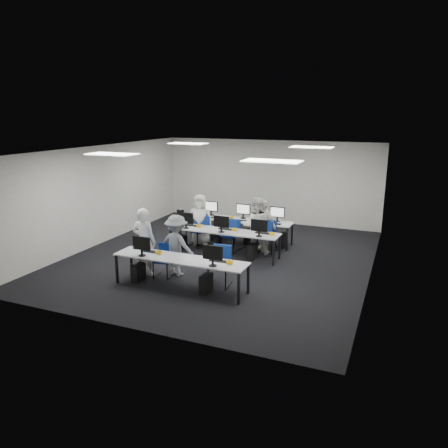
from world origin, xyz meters
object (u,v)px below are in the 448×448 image
at_px(student_0, 144,242).
at_px(student_1, 256,226).
at_px(chair_0, 164,267).
at_px(chair_6, 237,238).
at_px(chair_1, 220,273).
at_px(chair_4, 267,243).
at_px(chair_7, 267,241).
at_px(student_3, 263,225).
at_px(desk_front, 180,260).
at_px(photographer, 177,245).
at_px(student_2, 200,220).
at_px(chair_3, 229,241).
at_px(chair_5, 204,235).
at_px(chair_2, 197,236).
at_px(desk_mid, 224,232).

distance_m(student_0, student_1, 3.33).
relative_size(chair_0, chair_6, 0.92).
xyz_separation_m(chair_1, chair_4, (0.30, 2.75, -0.00)).
bearing_deg(chair_7, student_3, -164.14).
bearing_deg(desk_front, chair_7, 74.17).
bearing_deg(photographer, chair_1, 177.59).
xyz_separation_m(chair_7, photographer, (-1.49, -2.77, 0.47)).
bearing_deg(student_2, chair_3, -25.91).
xyz_separation_m(chair_1, chair_5, (-1.78, 2.87, -0.01)).
xyz_separation_m(chair_3, student_1, (0.79, 0.05, 0.54)).
bearing_deg(chair_0, chair_5, 87.96).
bearing_deg(chair_1, chair_3, 101.69).
bearing_deg(student_2, chair_2, -118.93).
xyz_separation_m(chair_4, photographer, (-1.57, -2.51, 0.47)).
bearing_deg(photographer, chair_0, 54.13).
relative_size(chair_0, chair_1, 0.86).
distance_m(chair_4, student_2, 2.20).
height_order(desk_front, chair_0, chair_0).
height_order(chair_0, chair_7, chair_7).
distance_m(chair_6, chair_7, 0.93).
bearing_deg(student_1, student_3, -123.61).
bearing_deg(chair_7, chair_2, -170.66).
bearing_deg(chair_2, student_0, -81.04).
bearing_deg(chair_0, chair_6, 67.72).
height_order(student_1, photographer, student_1).
xyz_separation_m(chair_3, student_3, (0.88, 0.43, 0.47)).
distance_m(desk_front, chair_2, 3.35).
relative_size(chair_2, student_3, 0.64).
distance_m(chair_0, chair_5, 2.89).
xyz_separation_m(chair_7, student_0, (-2.24, -3.06, 0.56)).
height_order(student_0, student_1, student_0).
distance_m(chair_4, chair_6, 1.03).
bearing_deg(chair_4, student_3, 129.79).
bearing_deg(desk_mid, desk_front, -90.00).
bearing_deg(student_0, chair_2, -94.52).
xyz_separation_m(student_1, student_2, (-1.85, 0.19, -0.04)).
distance_m(chair_7, photographer, 3.18).
bearing_deg(photographer, chair_2, -67.11).
bearing_deg(photographer, student_0, 29.18).
height_order(chair_0, chair_5, chair_5).
relative_size(chair_2, chair_5, 1.05).
bearing_deg(chair_3, student_2, 163.12).
distance_m(chair_0, student_1, 3.07).
xyz_separation_m(chair_1, student_3, (0.10, 2.98, 0.46)).
distance_m(desk_front, desk_mid, 2.60).
bearing_deg(student_0, chair_1, 179.44).
xyz_separation_m(chair_7, student_3, (-0.12, -0.04, 0.47)).
xyz_separation_m(student_1, student_3, (0.09, 0.38, -0.07)).
bearing_deg(chair_2, student_3, 21.51).
distance_m(desk_mid, chair_3, 0.59).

